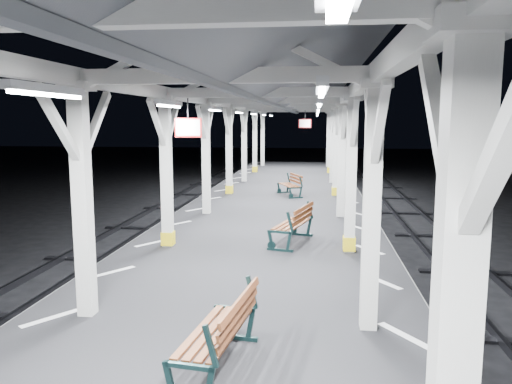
# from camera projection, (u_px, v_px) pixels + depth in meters

# --- Properties ---
(ground) EXTENTS (120.00, 120.00, 0.00)m
(ground) POSITION_uv_depth(u_px,v_px,m) (244.00, 329.00, 9.13)
(ground) COLOR black
(ground) RESTS_ON ground
(platform) EXTENTS (6.00, 50.00, 1.00)m
(platform) POSITION_uv_depth(u_px,v_px,m) (244.00, 303.00, 9.06)
(platform) COLOR black
(platform) RESTS_ON ground
(hazard_stripes_left) EXTENTS (1.00, 48.00, 0.01)m
(hazard_stripes_left) POSITION_uv_depth(u_px,v_px,m) (113.00, 272.00, 9.28)
(hazard_stripes_left) COLOR silver
(hazard_stripes_left) RESTS_ON platform
(hazard_stripes_right) EXTENTS (1.00, 48.00, 0.01)m
(hazard_stripes_right) POSITION_uv_depth(u_px,v_px,m) (382.00, 282.00, 8.70)
(hazard_stripes_right) COLOR silver
(hazard_stripes_right) RESTS_ON platform
(canopy) EXTENTS (5.40, 49.00, 4.65)m
(canopy) POSITION_uv_depth(u_px,v_px,m) (243.00, 75.00, 8.46)
(canopy) COLOR silver
(canopy) RESTS_ON platform
(bench_near) EXTENTS (0.80, 1.68, 0.88)m
(bench_near) POSITION_uv_depth(u_px,v_px,m) (224.00, 330.00, 5.58)
(bench_near) COLOR black
(bench_near) RESTS_ON platform
(bench_mid) EXTENTS (1.00, 1.73, 0.88)m
(bench_mid) POSITION_uv_depth(u_px,v_px,m) (295.00, 223.00, 11.37)
(bench_mid) COLOR black
(bench_mid) RESTS_ON platform
(bench_far) EXTENTS (1.04, 1.57, 0.80)m
(bench_far) POSITION_uv_depth(u_px,v_px,m) (292.00, 184.00, 18.63)
(bench_far) COLOR black
(bench_far) RESTS_ON platform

